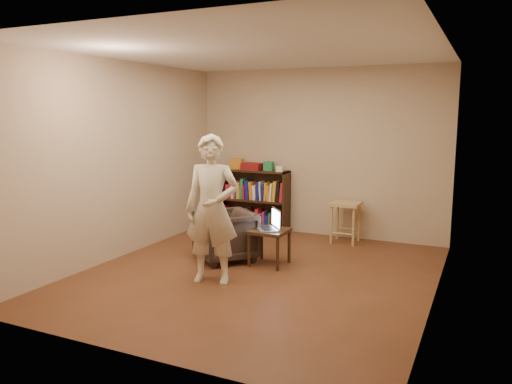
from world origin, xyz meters
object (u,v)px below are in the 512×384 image
at_px(side_table, 269,235).
at_px(person, 212,209).
at_px(bookshelf, 254,204).
at_px(stool, 346,210).
at_px(armchair, 225,236).
at_px(laptop, 270,225).

height_order(side_table, person, person).
bearing_deg(bookshelf, person, -74.98).
distance_m(stool, side_table, 1.62).
relative_size(stool, person, 0.36).
distance_m(bookshelf, armchair, 1.77).
bearing_deg(side_table, armchair, -174.72).
bearing_deg(person, stool, 55.50).
relative_size(bookshelf, person, 0.71).
distance_m(side_table, person, 1.03).
bearing_deg(armchair, stool, 93.08).
height_order(armchair, person, person).
distance_m(stool, armchair, 1.97).
height_order(bookshelf, stool, bookshelf).
distance_m(bookshelf, laptop, 1.95).
xyz_separation_m(armchair, side_table, (0.61, 0.06, 0.06)).
bearing_deg(bookshelf, armchair, -76.90).
height_order(armchair, laptop, laptop).
bearing_deg(person, armchair, 95.56).
height_order(side_table, laptop, laptop).
bearing_deg(side_table, bookshelf, 121.21).
distance_m(bookshelf, stool, 1.60).
bearing_deg(laptop, armchair, -123.81).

